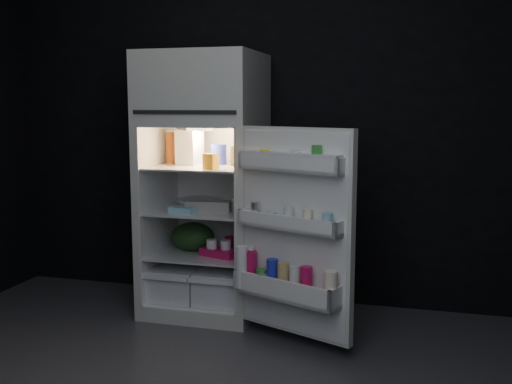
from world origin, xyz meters
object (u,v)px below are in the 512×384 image
(fridge_door, at_px, (292,236))
(egg_carton, at_px, (208,206))
(yogurt_tray, at_px, (220,252))
(refrigerator, at_px, (205,175))
(milk_jug, at_px, (190,147))

(fridge_door, relative_size, egg_carton, 4.07)
(yogurt_tray, bearing_deg, refrigerator, 155.76)
(yogurt_tray, bearing_deg, egg_carton, -173.19)
(milk_jug, distance_m, egg_carton, 0.43)
(milk_jug, xyz_separation_m, egg_carton, (0.16, -0.09, -0.38))
(fridge_door, height_order, yogurt_tray, fridge_door)
(refrigerator, bearing_deg, egg_carton, -62.69)
(egg_carton, xyz_separation_m, yogurt_tray, (0.09, -0.02, -0.31))
(fridge_door, relative_size, yogurt_tray, 4.80)
(fridge_door, xyz_separation_m, milk_jug, (-0.83, 0.50, 0.46))
(egg_carton, distance_m, yogurt_tray, 0.32)
(refrigerator, height_order, yogurt_tray, refrigerator)
(refrigerator, distance_m, egg_carton, 0.24)
(fridge_door, relative_size, milk_jug, 5.08)
(egg_carton, bearing_deg, yogurt_tray, -20.42)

